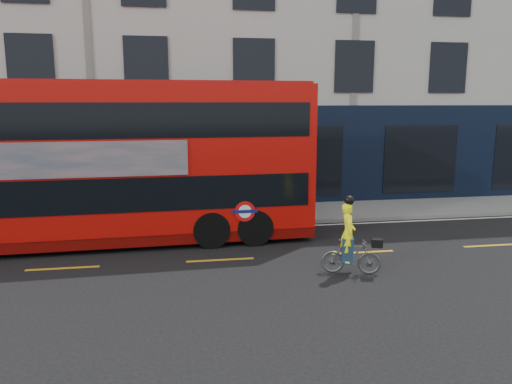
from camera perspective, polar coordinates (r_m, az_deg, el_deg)
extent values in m
plane|color=black|center=(12.29, -22.58, -10.33)|extent=(120.00, 120.00, 0.00)
cube|color=gray|center=(18.40, -18.21, -3.09)|extent=(60.00, 3.00, 0.12)
cube|color=slate|center=(16.96, -18.94, -4.23)|extent=(60.00, 0.12, 0.13)
cube|color=#B2AFA8|center=(24.60, -16.98, 17.71)|extent=(50.00, 10.00, 15.00)
cube|color=black|center=(19.52, -17.92, 3.47)|extent=(50.00, 0.08, 4.00)
cube|color=silver|center=(16.69, -19.08, -4.69)|extent=(58.00, 0.10, 0.01)
cube|color=#B80B07|center=(15.20, -16.19, 3.91)|extent=(11.76, 3.05, 4.19)
cube|color=#5C0503|center=(15.60, -15.77, -4.35)|extent=(11.76, 2.99, 0.32)
cube|color=black|center=(15.33, -16.02, 0.46)|extent=(11.29, 3.07, 0.96)
cube|color=black|center=(15.12, -16.40, 8.00)|extent=(11.29, 3.07, 0.96)
cube|color=#980E0A|center=(15.12, -16.60, 11.90)|extent=(11.52, 2.93, 0.08)
cube|color=black|center=(15.97, 5.42, 1.20)|extent=(0.12, 2.39, 0.96)
cube|color=black|center=(15.78, 5.55, 8.45)|extent=(0.12, 2.39, 0.96)
cube|color=#A47572|center=(13.98, -20.97, 3.43)|extent=(6.37, 0.25, 0.96)
cylinder|color=red|center=(14.28, -1.27, -2.23)|extent=(0.59, 0.04, 0.59)
cylinder|color=white|center=(14.28, -1.27, -2.24)|extent=(0.38, 0.03, 0.38)
cube|color=#0C1459|center=(14.27, -1.26, -2.24)|extent=(0.74, 0.04, 0.10)
cylinder|color=black|center=(15.76, -1.01, -3.01)|extent=(1.15, 2.74, 1.06)
cylinder|color=black|center=(15.58, -5.63, -3.22)|extent=(1.15, 2.74, 1.06)
imported|color=#4A4D50|center=(12.49, 10.80, -7.27)|extent=(1.50, 0.81, 0.87)
imported|color=#FFFE0E|center=(12.31, 10.47, -4.57)|extent=(0.49, 0.61, 1.45)
cube|color=black|center=(12.44, 13.67, -5.69)|extent=(0.30, 0.27, 0.20)
cube|color=#1A2F47|center=(12.43, 10.41, -6.57)|extent=(0.36, 0.41, 0.64)
sphere|color=black|center=(12.13, 10.60, -0.93)|extent=(0.24, 0.24, 0.24)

